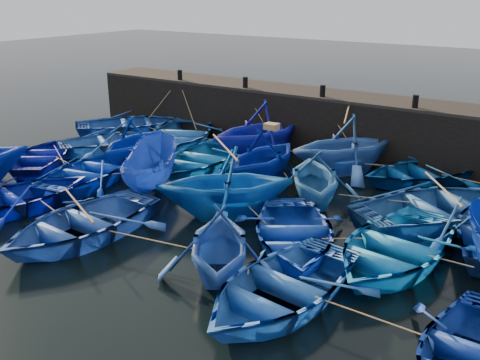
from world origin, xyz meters
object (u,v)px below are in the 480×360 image
Objects in this scene: boat_0 at (131,124)px; wooden_crate at (272,126)px; boat_8 at (200,158)px; boat_13 at (43,156)px.

wooden_crate is (9.57, -2.26, 1.69)m from boat_0.
wooden_crate reaches higher than boat_0.
wooden_crate is at bearing -3.75° from boat_8.
boat_13 is at bearing -159.86° from boat_8.
boat_0 is 10.77× the size of wooden_crate.
boat_13 is (-5.85, -3.21, -0.09)m from boat_8.
boat_0 reaches higher than boat_8.
boat_13 is at bearing 134.78° from boat_0.
wooden_crate reaches higher than boat_8.
boat_13 is 9.83m from wooden_crate.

